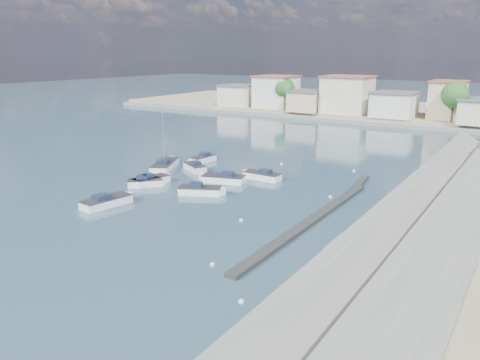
{
  "coord_description": "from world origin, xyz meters",
  "views": [
    {
      "loc": [
        23.22,
        -26.75,
        14.86
      ],
      "look_at": [
        -3.54,
        14.45,
        1.4
      ],
      "focal_mm": 35.0,
      "sensor_mm": 36.0,
      "label": 1
    }
  ],
  "objects_px": {
    "motorboat_b": "(147,183)",
    "motorboat_d": "(221,179)",
    "motorboat_a": "(109,202)",
    "motorboat_g": "(202,160)",
    "motorboat_f": "(194,167)",
    "motorboat_h": "(202,191)",
    "sailboat": "(165,164)",
    "motorboat_c": "(260,176)",
    "motorboat_e": "(153,180)"
  },
  "relations": [
    {
      "from": "motorboat_h",
      "to": "sailboat",
      "type": "relative_size",
      "value": 0.55
    },
    {
      "from": "motorboat_b",
      "to": "motorboat_g",
      "type": "relative_size",
      "value": 0.83
    },
    {
      "from": "motorboat_h",
      "to": "motorboat_f",
      "type": "bearing_deg",
      "value": 133.08
    },
    {
      "from": "motorboat_c",
      "to": "sailboat",
      "type": "height_order",
      "value": "sailboat"
    },
    {
      "from": "motorboat_b",
      "to": "motorboat_f",
      "type": "bearing_deg",
      "value": 91.17
    },
    {
      "from": "motorboat_g",
      "to": "sailboat",
      "type": "height_order",
      "value": "sailboat"
    },
    {
      "from": "motorboat_c",
      "to": "motorboat_e",
      "type": "relative_size",
      "value": 1.02
    },
    {
      "from": "motorboat_d",
      "to": "motorboat_g",
      "type": "distance_m",
      "value": 10.71
    },
    {
      "from": "motorboat_f",
      "to": "motorboat_g",
      "type": "xyz_separation_m",
      "value": [
        -1.86,
        4.04,
        0.0
      ]
    },
    {
      "from": "motorboat_c",
      "to": "motorboat_d",
      "type": "relative_size",
      "value": 0.91
    },
    {
      "from": "motorboat_d",
      "to": "sailboat",
      "type": "height_order",
      "value": "sailboat"
    },
    {
      "from": "motorboat_h",
      "to": "motorboat_b",
      "type": "bearing_deg",
      "value": -173.25
    },
    {
      "from": "motorboat_c",
      "to": "motorboat_g",
      "type": "xyz_separation_m",
      "value": [
        -11.39,
        3.17,
        0.0
      ]
    },
    {
      "from": "motorboat_c",
      "to": "motorboat_e",
      "type": "height_order",
      "value": "same"
    },
    {
      "from": "motorboat_d",
      "to": "motorboat_g",
      "type": "height_order",
      "value": "same"
    },
    {
      "from": "motorboat_b",
      "to": "motorboat_g",
      "type": "bearing_deg",
      "value": 98.97
    },
    {
      "from": "motorboat_c",
      "to": "motorboat_b",
      "type": "bearing_deg",
      "value": -133.77
    },
    {
      "from": "sailboat",
      "to": "motorboat_f",
      "type": "bearing_deg",
      "value": 13.64
    },
    {
      "from": "motorboat_c",
      "to": "motorboat_h",
      "type": "distance_m",
      "value": 9.12
    },
    {
      "from": "motorboat_e",
      "to": "motorboat_f",
      "type": "distance_m",
      "value": 7.78
    },
    {
      "from": "motorboat_a",
      "to": "motorboat_b",
      "type": "bearing_deg",
      "value": 103.24
    },
    {
      "from": "motorboat_a",
      "to": "motorboat_f",
      "type": "bearing_deg",
      "value": 96.67
    },
    {
      "from": "motorboat_f",
      "to": "motorboat_g",
      "type": "distance_m",
      "value": 4.45
    },
    {
      "from": "motorboat_h",
      "to": "motorboat_g",
      "type": "bearing_deg",
      "value": 127.81
    },
    {
      "from": "motorboat_b",
      "to": "motorboat_e",
      "type": "xyz_separation_m",
      "value": [
        -0.2,
        1.11,
        0.0
      ]
    },
    {
      "from": "motorboat_a",
      "to": "motorboat_d",
      "type": "height_order",
      "value": "same"
    },
    {
      "from": "motorboat_a",
      "to": "motorboat_h",
      "type": "relative_size",
      "value": 1.15
    },
    {
      "from": "motorboat_g",
      "to": "motorboat_h",
      "type": "xyz_separation_m",
      "value": [
        9.36,
        -12.06,
        -0.0
      ]
    },
    {
      "from": "motorboat_e",
      "to": "motorboat_g",
      "type": "xyz_separation_m",
      "value": [
        -1.84,
        11.82,
        0.0
      ]
    },
    {
      "from": "motorboat_b",
      "to": "motorboat_e",
      "type": "relative_size",
      "value": 0.78
    },
    {
      "from": "motorboat_a",
      "to": "sailboat",
      "type": "height_order",
      "value": "sailboat"
    },
    {
      "from": "motorboat_e",
      "to": "motorboat_g",
      "type": "relative_size",
      "value": 1.07
    },
    {
      "from": "motorboat_d",
      "to": "motorboat_a",
      "type": "bearing_deg",
      "value": -108.53
    },
    {
      "from": "motorboat_c",
      "to": "motorboat_a",
      "type": "bearing_deg",
      "value": -114.22
    },
    {
      "from": "motorboat_b",
      "to": "motorboat_f",
      "type": "distance_m",
      "value": 8.89
    },
    {
      "from": "motorboat_d",
      "to": "motorboat_b",
      "type": "bearing_deg",
      "value": -135.58
    },
    {
      "from": "motorboat_f",
      "to": "sailboat",
      "type": "height_order",
      "value": "sailboat"
    },
    {
      "from": "motorboat_g",
      "to": "motorboat_f",
      "type": "bearing_deg",
      "value": -65.29
    },
    {
      "from": "motorboat_d",
      "to": "motorboat_h",
      "type": "bearing_deg",
      "value": -77.22
    },
    {
      "from": "motorboat_b",
      "to": "sailboat",
      "type": "relative_size",
      "value": 0.43
    },
    {
      "from": "motorboat_b",
      "to": "motorboat_h",
      "type": "xyz_separation_m",
      "value": [
        7.32,
        0.87,
        0.0
      ]
    },
    {
      "from": "motorboat_c",
      "to": "sailboat",
      "type": "bearing_deg",
      "value": -172.23
    },
    {
      "from": "motorboat_b",
      "to": "sailboat",
      "type": "bearing_deg",
      "value": 118.27
    },
    {
      "from": "motorboat_b",
      "to": "motorboat_d",
      "type": "xyz_separation_m",
      "value": [
        6.15,
        6.03,
        -0.0
      ]
    },
    {
      "from": "motorboat_d",
      "to": "motorboat_f",
      "type": "distance_m",
      "value": 6.95
    },
    {
      "from": "motorboat_c",
      "to": "motorboat_e",
      "type": "bearing_deg",
      "value": -137.81
    },
    {
      "from": "motorboat_h",
      "to": "sailboat",
      "type": "distance_m",
      "value": 13.54
    },
    {
      "from": "motorboat_b",
      "to": "motorboat_c",
      "type": "height_order",
      "value": "same"
    },
    {
      "from": "motorboat_b",
      "to": "motorboat_h",
      "type": "height_order",
      "value": "same"
    },
    {
      "from": "motorboat_e",
      "to": "sailboat",
      "type": "height_order",
      "value": "sailboat"
    }
  ]
}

